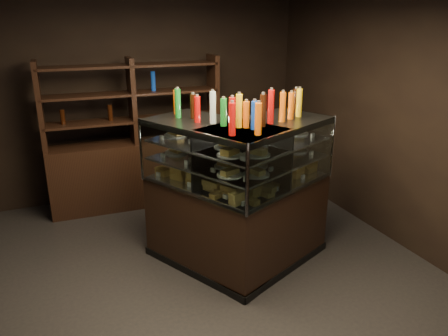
{
  "coord_description": "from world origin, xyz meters",
  "views": [
    {
      "loc": [
        -1.09,
        -3.6,
        2.5
      ],
      "look_at": [
        0.37,
        -0.07,
        1.16
      ],
      "focal_mm": 35.0,
      "sensor_mm": 36.0,
      "label": 1
    }
  ],
  "objects": [
    {
      "name": "ground",
      "position": [
        0.0,
        0.0,
        0.0
      ],
      "size": [
        5.0,
        5.0,
        0.0
      ],
      "primitive_type": "plane",
      "color": "black",
      "rests_on": "ground"
    },
    {
      "name": "room_shell",
      "position": [
        0.0,
        0.0,
        1.94
      ],
      "size": [
        5.02,
        5.02,
        3.01
      ],
      "color": "black",
      "rests_on": "ground"
    },
    {
      "name": "display_case",
      "position": [
        0.61,
        0.11,
        0.51
      ],
      "size": [
        1.91,
        1.58,
        1.54
      ],
      "rotation": [
        0.0,
        0.0,
        -0.34
      ],
      "color": "black",
      "rests_on": "ground"
    },
    {
      "name": "food_display",
      "position": [
        0.61,
        0.1,
        1.16
      ],
      "size": [
        1.5,
        1.23,
        0.47
      ],
      "color": "gold",
      "rests_on": "display_case"
    },
    {
      "name": "bottles_top",
      "position": [
        0.61,
        0.11,
        1.67
      ],
      "size": [
        1.33,
        1.09,
        0.3
      ],
      "color": "#B20C0A",
      "rests_on": "display_case"
    },
    {
      "name": "potted_conifer",
      "position": [
        1.23,
        0.78,
        0.45
      ],
      "size": [
        0.36,
        0.36,
        0.78
      ],
      "rotation": [
        0.0,
        0.0,
        -0.3
      ],
      "color": "black",
      "rests_on": "ground"
    },
    {
      "name": "back_shelving",
      "position": [
        -0.04,
        2.05,
        0.61
      ],
      "size": [
        2.3,
        0.49,
        2.0
      ],
      "rotation": [
        0.0,
        0.0,
        -0.03
      ],
      "color": "black",
      "rests_on": "ground"
    }
  ]
}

